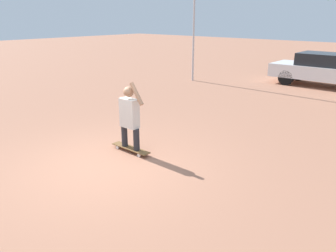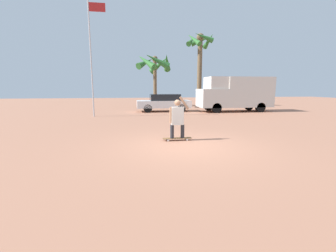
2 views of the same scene
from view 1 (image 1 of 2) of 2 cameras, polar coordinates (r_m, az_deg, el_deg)
name	(u,v)px [view 1 (image 1 of 2)]	position (r m, az deg, el deg)	size (l,w,h in m)	color
ground_plane	(105,166)	(7.04, -10.85, -6.83)	(80.00, 80.00, 0.00)	#A36B51
skateboard	(131,148)	(7.63, -6.50, -3.91)	(1.08, 0.22, 0.09)	brown
person_skateboarder	(129,114)	(7.36, -6.74, 2.01)	(0.74, 0.23, 1.55)	#28282D
parked_car_white	(326,69)	(16.21, 25.76, 8.92)	(4.47, 1.80, 1.46)	black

